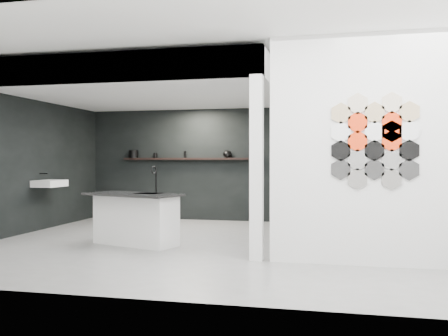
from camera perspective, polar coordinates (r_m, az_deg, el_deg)
floor at (r=7.59m, az=-1.25°, el=-8.79°), size 7.00×6.00×0.01m
partition_panel at (r=6.27m, az=16.54°, el=2.02°), size 2.45×0.15×2.80m
bay_clad_back at (r=10.69m, az=-4.14°, el=0.39°), size 4.40×0.04×2.35m
bay_clad_left at (r=9.81m, az=-19.83°, el=0.29°), size 0.04×4.00×2.35m
bulkhead at (r=8.92m, az=-7.90°, el=9.14°), size 4.40×4.00×0.40m
corner_column at (r=6.34m, az=3.74°, el=0.01°), size 0.16×0.16×2.35m
fascia_beam at (r=7.18m, az=-13.43°, el=11.13°), size 4.40×0.16×0.40m
wall_basin at (r=9.52m, az=-19.30°, el=-1.68°), size 0.40×0.60×0.12m
display_shelf at (r=10.56m, az=-3.79°, el=1.06°), size 3.00×0.15×0.04m
kitchen_island at (r=7.64m, az=-10.07°, el=-5.66°), size 1.60×1.08×1.19m
stockpot at (r=11.00m, az=-10.29°, el=1.58°), size 0.25×0.25×0.17m
kettle at (r=10.36m, az=0.39°, el=1.60°), size 0.22×0.22×0.15m
glass_bowl at (r=10.26m, az=3.46°, el=1.49°), size 0.18×0.18×0.11m
glass_vase at (r=10.26m, az=3.46°, el=1.57°), size 0.11×0.11×0.14m
bottle_dark at (r=10.60m, az=-4.47°, el=1.55°), size 0.07×0.07×0.14m
utensil_cup at (r=10.82m, az=-7.84°, el=1.43°), size 0.10×0.10×0.10m
hex_tile_cluster at (r=6.19m, az=16.90°, el=3.01°), size 1.04×0.02×1.16m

